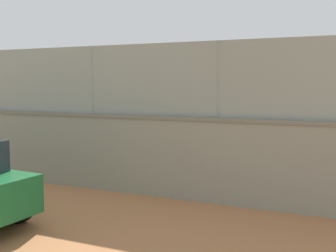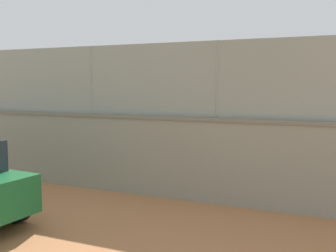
{
  "view_description": "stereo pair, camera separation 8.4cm",
  "coord_description": "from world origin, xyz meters",
  "px_view_note": "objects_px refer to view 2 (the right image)",
  "views": [
    {
      "loc": [
        -6.41,
        19.25,
        2.59
      ],
      "look_at": [
        -0.73,
        6.07,
        1.11
      ],
      "focal_mm": 43.77,
      "sensor_mm": 36.0,
      "label": 1
    },
    {
      "loc": [
        -6.49,
        19.22,
        2.59
      ],
      "look_at": [
        -0.73,
        6.07,
        1.11
      ],
      "focal_mm": 43.77,
      "sensor_mm": 36.0,
      "label": 2
    }
  ],
  "objects_px": {
    "player_near_wall_returning": "(104,115)",
    "courtside_bench": "(54,154)",
    "player_at_service_line": "(209,141)",
    "sports_ball": "(245,179)",
    "player_baseline_waiting": "(295,117)"
  },
  "relations": [
    {
      "from": "player_near_wall_returning",
      "to": "courtside_bench",
      "type": "bearing_deg",
      "value": 112.27
    },
    {
      "from": "player_baseline_waiting",
      "to": "courtside_bench",
      "type": "relative_size",
      "value": 1.07
    },
    {
      "from": "player_baseline_waiting",
      "to": "sports_ball",
      "type": "bearing_deg",
      "value": 89.38
    },
    {
      "from": "player_at_service_line",
      "to": "courtside_bench",
      "type": "distance_m",
      "value": 4.71
    },
    {
      "from": "player_baseline_waiting",
      "to": "courtside_bench",
      "type": "height_order",
      "value": "player_baseline_waiting"
    },
    {
      "from": "player_baseline_waiting",
      "to": "courtside_bench",
      "type": "distance_m",
      "value": 12.1
    },
    {
      "from": "sports_ball",
      "to": "player_at_service_line",
      "type": "bearing_deg",
      "value": -28.22
    },
    {
      "from": "player_at_service_line",
      "to": "courtside_bench",
      "type": "relative_size",
      "value": 1.02
    },
    {
      "from": "player_at_service_line",
      "to": "player_near_wall_returning",
      "type": "relative_size",
      "value": 0.95
    },
    {
      "from": "player_baseline_waiting",
      "to": "courtside_bench",
      "type": "xyz_separation_m",
      "value": [
        5.83,
        10.59,
        -0.56
      ]
    },
    {
      "from": "player_at_service_line",
      "to": "courtside_bench",
      "type": "bearing_deg",
      "value": 15.4
    },
    {
      "from": "sports_ball",
      "to": "player_baseline_waiting",
      "type": "bearing_deg",
      "value": -90.62
    },
    {
      "from": "player_at_service_line",
      "to": "sports_ball",
      "type": "height_order",
      "value": "player_at_service_line"
    },
    {
      "from": "player_near_wall_returning",
      "to": "courtside_bench",
      "type": "distance_m",
      "value": 8.6
    },
    {
      "from": "player_near_wall_returning",
      "to": "courtside_bench",
      "type": "xyz_separation_m",
      "value": [
        -3.25,
        7.94,
        -0.56
      ]
    }
  ]
}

